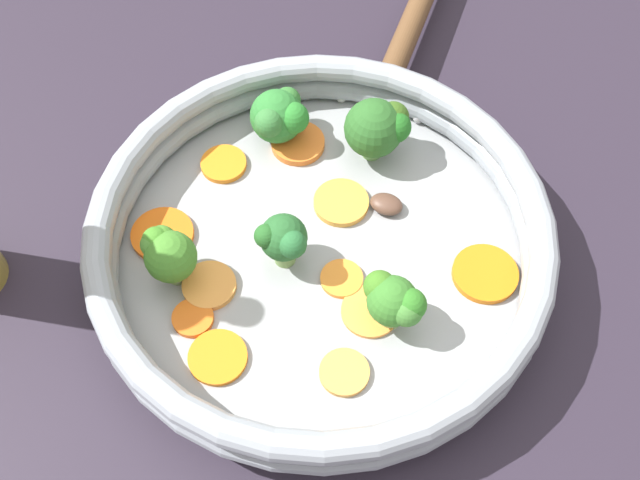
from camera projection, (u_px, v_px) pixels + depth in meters
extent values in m
plane|color=#261F2C|center=(320.00, 263.00, 0.54)|extent=(4.00, 4.00, 0.00)
cylinder|color=#939699|center=(320.00, 257.00, 0.54)|extent=(0.30, 0.30, 0.02)
torus|color=#8D949E|center=(320.00, 244.00, 0.52)|extent=(0.32, 0.32, 0.02)
torus|color=#8D949E|center=(320.00, 228.00, 0.50)|extent=(0.32, 0.32, 0.02)
cylinder|color=brown|center=(415.00, 15.00, 0.65)|extent=(0.07, 0.19, 0.02)
sphere|color=#939298|center=(416.00, 117.00, 0.59)|extent=(0.01, 0.01, 0.01)
sphere|color=#969894|center=(341.00, 97.00, 0.60)|extent=(0.01, 0.01, 0.01)
cylinder|color=orange|center=(298.00, 143.00, 0.58)|extent=(0.06, 0.06, 0.01)
cylinder|color=#ED933F|center=(209.00, 286.00, 0.51)|extent=(0.05, 0.05, 0.00)
cylinder|color=orange|center=(218.00, 357.00, 0.48)|extent=(0.05, 0.05, 0.00)
cylinder|color=orange|center=(224.00, 164.00, 0.57)|extent=(0.04, 0.04, 0.00)
cylinder|color=#F1943D|center=(370.00, 311.00, 0.50)|extent=(0.05, 0.05, 0.00)
cylinder|color=gold|center=(341.00, 202.00, 0.55)|extent=(0.04, 0.04, 0.01)
cylinder|color=orange|center=(342.00, 279.00, 0.52)|extent=(0.03, 0.03, 0.00)
cylinder|color=#F29D41|center=(344.00, 372.00, 0.48)|extent=(0.05, 0.05, 0.00)
cylinder|color=orange|center=(162.00, 234.00, 0.53)|extent=(0.06, 0.06, 0.00)
cylinder|color=orange|center=(193.00, 318.00, 0.50)|extent=(0.03, 0.03, 0.00)
cylinder|color=orange|center=(485.00, 274.00, 0.52)|extent=(0.06, 0.06, 0.01)
cylinder|color=#7F9B5F|center=(175.00, 271.00, 0.51)|extent=(0.01, 0.01, 0.02)
sphere|color=#3E7A28|center=(171.00, 257.00, 0.49)|extent=(0.04, 0.04, 0.04)
sphere|color=#3B7B23|center=(156.00, 241.00, 0.49)|extent=(0.02, 0.02, 0.02)
sphere|color=#438028|center=(162.00, 240.00, 0.50)|extent=(0.02, 0.02, 0.02)
sphere|color=#437F2D|center=(153.00, 245.00, 0.49)|extent=(0.02, 0.02, 0.02)
cylinder|color=#769951|center=(285.00, 252.00, 0.52)|extent=(0.01, 0.01, 0.02)
sphere|color=#235828|center=(283.00, 237.00, 0.50)|extent=(0.03, 0.03, 0.03)
sphere|color=#256130|center=(293.00, 244.00, 0.49)|extent=(0.02, 0.02, 0.02)
sphere|color=#225721|center=(266.00, 236.00, 0.50)|extent=(0.02, 0.02, 0.02)
cylinder|color=#608E4A|center=(372.00, 146.00, 0.57)|extent=(0.01, 0.01, 0.02)
sphere|color=#275A23|center=(374.00, 128.00, 0.55)|extent=(0.04, 0.04, 0.04)
sphere|color=#1F631E|center=(395.00, 127.00, 0.55)|extent=(0.02, 0.02, 0.02)
sphere|color=#315419|center=(393.00, 118.00, 0.55)|extent=(0.02, 0.02, 0.02)
cylinder|color=#82AB5C|center=(278.00, 131.00, 0.58)|extent=(0.01, 0.01, 0.01)
sphere|color=#2A712E|center=(277.00, 116.00, 0.57)|extent=(0.04, 0.04, 0.04)
sphere|color=#326F33|center=(269.00, 123.00, 0.55)|extent=(0.02, 0.02, 0.02)
sphere|color=#277528|center=(293.00, 118.00, 0.56)|extent=(0.02, 0.02, 0.02)
sphere|color=#2E6A2B|center=(287.00, 101.00, 0.57)|extent=(0.02, 0.02, 0.02)
cylinder|color=#7B9556|center=(390.00, 314.00, 0.49)|extent=(0.02, 0.02, 0.02)
sphere|color=#337027|center=(392.00, 301.00, 0.48)|extent=(0.03, 0.03, 0.03)
sphere|color=#3B7220|center=(380.00, 287.00, 0.48)|extent=(0.02, 0.02, 0.02)
sphere|color=#2C7021|center=(410.00, 305.00, 0.47)|extent=(0.02, 0.02, 0.02)
sphere|color=#3D7930|center=(407.00, 310.00, 0.47)|extent=(0.02, 0.02, 0.02)
ellipsoid|color=brown|center=(386.00, 204.00, 0.55)|extent=(0.03, 0.02, 0.01)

